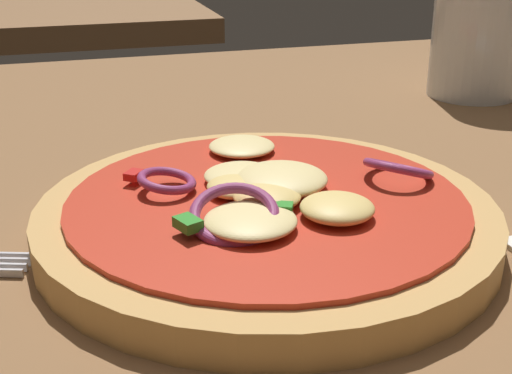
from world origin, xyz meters
TOP-DOWN VIEW (x-y plane):
  - dining_table at (0.00, 0.00)m, footprint 1.34×0.96m
  - pizza at (0.05, -0.01)m, footprint 0.25×0.25m
  - beer_glass at (0.32, 0.22)m, footprint 0.08×0.08m
  - background_table at (-0.12, 1.05)m, footprint 0.66×0.64m

SIDE VIEW (x-z plane):
  - dining_table at x=0.00m, z-range 0.00..0.04m
  - background_table at x=-0.12m, z-range 0.00..0.04m
  - pizza at x=0.05m, z-range 0.03..0.07m
  - beer_glass at x=0.32m, z-range 0.03..0.17m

